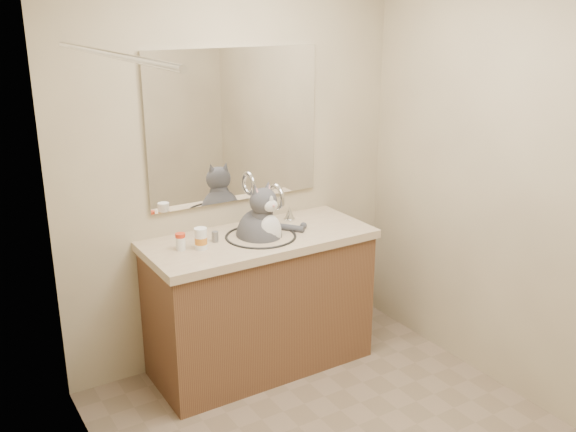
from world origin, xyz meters
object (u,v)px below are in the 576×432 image
object	(u,v)px
cat	(261,234)
grey_canister	(215,237)
pill_bottle_redcap	(181,242)
pill_bottle_orange	(201,239)

from	to	relation	value
cat	grey_canister	world-z (taller)	cat
cat	grey_canister	size ratio (longest dim) A/B	8.74
pill_bottle_redcap	grey_canister	xyz separation A→B (m)	(0.22, 0.02, -0.02)
pill_bottle_redcap	pill_bottle_orange	world-z (taller)	pill_bottle_orange
pill_bottle_redcap	pill_bottle_orange	xyz separation A→B (m)	(0.10, -0.04, 0.01)
cat	pill_bottle_orange	xyz separation A→B (m)	(-0.38, -0.01, 0.05)
pill_bottle_redcap	grey_canister	world-z (taller)	pill_bottle_redcap
cat	pill_bottle_redcap	world-z (taller)	cat
pill_bottle_orange	grey_canister	size ratio (longest dim) A/B	1.97
pill_bottle_redcap	pill_bottle_orange	distance (m)	0.11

